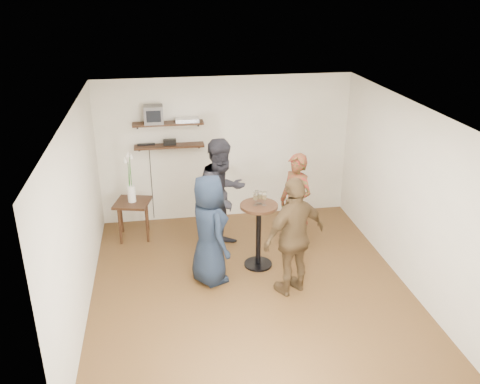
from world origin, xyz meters
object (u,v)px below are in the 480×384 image
Objects in this scene: crt_monitor at (154,114)px; side_table at (133,207)px; person_dark at (222,195)px; dvd_deck at (187,120)px; person_brown at (294,237)px; person_navy at (209,230)px; radio at (170,142)px; drinks_table at (259,227)px; person_plaid at (295,203)px.

side_table is at bearing -132.09° from crt_monitor.
crt_monitor is 1.83m from person_dark.
dvd_deck is at bearing 26.17° from side_table.
person_brown is at bearing -63.62° from dvd_deck.
person_navy is at bearing -86.45° from dvd_deck.
crt_monitor reaches higher than person_brown.
person_dark reaches higher than side_table.
drinks_table is (1.22, -1.77, -0.85)m from radio.
person_dark is at bearing -21.74° from side_table.
person_dark reaches higher than radio.
person_navy is at bearing -47.15° from person_brown.
dvd_deck is at bearing 0.00° from radio.
person_dark is (0.77, -1.07, -0.59)m from radio.
crt_monitor reaches higher than side_table.
side_table is 0.41× the size of person_plaid.
dvd_deck is 2.34m from drinks_table.
person_brown reaches higher than person_navy.
side_table is at bearing 124.81° from person_dark.
person_dark is at bearing -46.82° from crt_monitor.
crt_monitor is 1.45× the size of radio.
person_brown is at bearing -65.47° from drinks_table.
person_navy is (1.13, -1.56, 0.27)m from side_table.
side_table is (-1.01, -0.49, -1.34)m from dvd_deck.
crt_monitor is at bearing 180.00° from radio.
person_brown is at bearing -54.33° from crt_monitor.
crt_monitor is at bearing -154.74° from person_plaid.
person_navy is 0.95× the size of person_brown.
person_dark reaches higher than drinks_table.
person_brown is (1.81, -2.52, -1.15)m from crt_monitor.
dvd_deck is 3.00m from person_brown.
person_navy is 1.22m from person_brown.
person_plaid is at bearing -17.36° from side_table.
crt_monitor is at bearing -1.72° from person_navy.
person_navy is at bearing -71.50° from crt_monitor.
dvd_deck is 0.25× the size of person_plaid.
person_navy is (-0.32, -0.98, -0.11)m from person_dark.
person_plaid is 0.99× the size of person_navy.
radio is at bearing 35.66° from side_table.
radio is 0.13× the size of person_brown.
radio is 3.04m from person_brown.
person_navy is (-1.47, -0.74, 0.01)m from person_plaid.
dvd_deck is (0.56, 0.00, -0.12)m from crt_monitor.
person_plaid is 0.94× the size of person_brown.
person_plaid is (1.60, -1.31, -1.09)m from dvd_deck.
person_navy is (0.13, -2.05, -1.07)m from dvd_deck.
person_plaid is 1.65m from person_navy.
radio is at bearing 124.69° from drinks_table.
crt_monitor is at bearing -78.85° from person_brown.
person_dark reaches higher than person_navy.
side_table is at bearing 146.37° from drinks_table.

